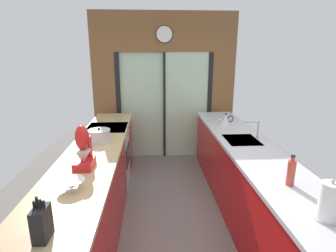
# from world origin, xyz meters

# --- Properties ---
(ground_plane) EXTENTS (5.04, 7.60, 0.02)m
(ground_plane) POSITION_xyz_m (0.00, 0.60, -0.01)
(ground_plane) COLOR slate
(back_wall_unit) EXTENTS (2.64, 0.12, 2.70)m
(back_wall_unit) POSITION_xyz_m (0.00, 2.40, 1.52)
(back_wall_unit) COLOR brown
(back_wall_unit) RESTS_ON ground_plane
(left_counter_run) EXTENTS (0.62, 3.80, 0.92)m
(left_counter_run) POSITION_xyz_m (-0.91, 0.13, 0.47)
(left_counter_run) COLOR #AD0C0F
(left_counter_run) RESTS_ON ground_plane
(right_counter_run) EXTENTS (0.62, 3.80, 0.92)m
(right_counter_run) POSITION_xyz_m (0.91, 0.30, 0.46)
(right_counter_run) COLOR #AD0C0F
(right_counter_run) RESTS_ON ground_plane
(sink_faucet) EXTENTS (0.19, 0.02, 0.25)m
(sink_faucet) POSITION_xyz_m (1.06, 0.55, 1.09)
(sink_faucet) COLOR #B7BABC
(sink_faucet) RESTS_ON right_counter_run
(oven_range) EXTENTS (0.60, 0.60, 0.92)m
(oven_range) POSITION_xyz_m (-0.91, 1.25, 0.46)
(oven_range) COLOR #B7BABC
(oven_range) RESTS_ON ground_plane
(mixing_bowl) EXTENTS (0.21, 0.21, 0.08)m
(mixing_bowl) POSITION_xyz_m (-0.89, -0.61, 0.96)
(mixing_bowl) COLOR silver
(mixing_bowl) RESTS_ON left_counter_run
(knife_block) EXTENTS (0.08, 0.14, 0.28)m
(knife_block) POSITION_xyz_m (-0.89, -1.20, 1.03)
(knife_block) COLOR black
(knife_block) RESTS_ON left_counter_run
(stand_mixer) EXTENTS (0.17, 0.27, 0.42)m
(stand_mixer) POSITION_xyz_m (-0.89, -0.18, 1.08)
(stand_mixer) COLOR red
(stand_mixer) RESTS_ON left_counter_run
(stock_pot) EXTENTS (0.27, 0.27, 0.18)m
(stock_pot) POSITION_xyz_m (-0.89, 0.58, 1.00)
(stock_pot) COLOR #B7BABC
(stock_pot) RESTS_ON left_counter_run
(kettle) EXTENTS (0.24, 0.16, 0.18)m
(kettle) POSITION_xyz_m (0.89, 1.32, 1.00)
(kettle) COLOR #B7BABC
(kettle) RESTS_ON right_counter_run
(soap_bottle) EXTENTS (0.07, 0.07, 0.26)m
(soap_bottle) POSITION_xyz_m (0.89, -0.65, 1.03)
(soap_bottle) COLOR #B23D2D
(soap_bottle) RESTS_ON right_counter_run
(paper_towel_roll) EXTENTS (0.14, 0.14, 0.29)m
(paper_towel_roll) POSITION_xyz_m (0.89, -1.13, 1.05)
(paper_towel_roll) COLOR #B7BABC
(paper_towel_roll) RESTS_ON right_counter_run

